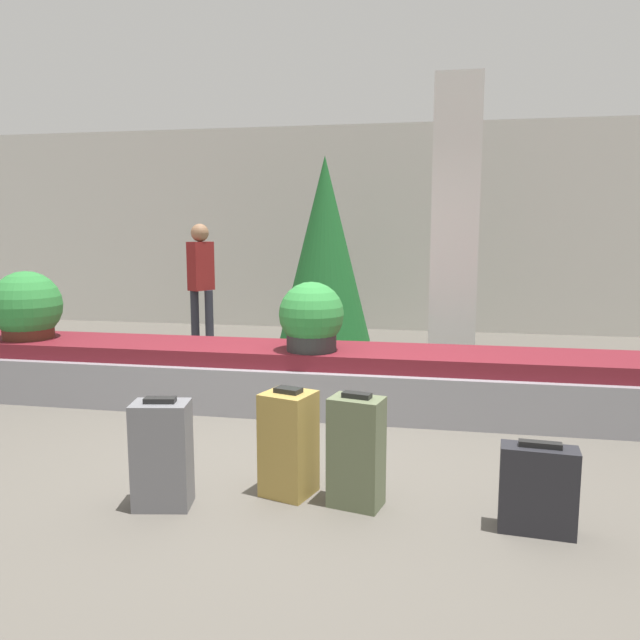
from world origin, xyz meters
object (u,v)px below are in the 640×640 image
(suitcase_0, at_px, (538,489))
(traveler_0, at_px, (201,275))
(pillar, at_px, (454,229))
(decorated_tree, at_px, (325,250))
(suitcase_1, at_px, (162,454))
(potted_plant_1, at_px, (27,308))
(suitcase_2, at_px, (356,452))
(suitcase_3, at_px, (289,443))
(potted_plant_0, at_px, (311,318))

(suitcase_0, bearing_deg, traveler_0, 134.03)
(pillar, distance_m, decorated_tree, 1.78)
(suitcase_1, bearing_deg, traveler_0, 98.33)
(pillar, height_order, suitcase_0, pillar)
(decorated_tree, bearing_deg, potted_plant_1, -135.21)
(suitcase_2, bearing_deg, suitcase_0, 4.97)
(suitcase_3, bearing_deg, decorated_tree, 114.68)
(decorated_tree, bearing_deg, potted_plant_0, -82.29)
(potted_plant_0, bearing_deg, pillar, 55.06)
(suitcase_1, xyz_separation_m, decorated_tree, (0.12, 4.59, 1.03))
(suitcase_0, xyz_separation_m, potted_plant_1, (-4.45, 2.04, 0.61))
(traveler_0, bearing_deg, suitcase_0, 66.44)
(suitcase_2, height_order, suitcase_3, suitcase_2)
(pillar, xyz_separation_m, suitcase_0, (0.39, -3.72, -1.36))
(suitcase_0, height_order, decorated_tree, decorated_tree)
(suitcase_1, distance_m, suitcase_2, 1.12)
(suitcase_3, distance_m, potted_plant_1, 3.58)
(potted_plant_1, height_order, decorated_tree, decorated_tree)
(suitcase_0, distance_m, suitcase_1, 2.09)
(potted_plant_1, xyz_separation_m, decorated_tree, (2.48, 2.46, 0.49))
(pillar, relative_size, traveler_0, 1.92)
(traveler_0, bearing_deg, suitcase_3, 54.91)
(suitcase_1, bearing_deg, potted_plant_0, 66.84)
(suitcase_0, bearing_deg, suitcase_2, 176.93)
(traveler_0, height_order, decorated_tree, decorated_tree)
(suitcase_2, bearing_deg, decorated_tree, 115.67)
(pillar, relative_size, decorated_tree, 1.28)
(suitcase_2, distance_m, potted_plant_1, 3.98)
(potted_plant_1, distance_m, traveler_0, 2.55)
(pillar, xyz_separation_m, traveler_0, (-3.22, 0.74, -0.61))
(suitcase_1, bearing_deg, suitcase_3, 14.42)
(suitcase_0, height_order, potted_plant_0, potted_plant_0)
(potted_plant_1, xyz_separation_m, traveler_0, (0.84, 2.41, 0.15))
(potted_plant_0, bearing_deg, suitcase_1, -102.92)
(pillar, height_order, suitcase_3, pillar)
(suitcase_2, bearing_deg, potted_plant_0, 122.28)
(pillar, relative_size, suitcase_3, 4.82)
(suitcase_1, height_order, traveler_0, traveler_0)
(potted_plant_1, bearing_deg, potted_plant_0, -1.84)
(pillar, relative_size, potted_plant_0, 5.31)
(suitcase_1, distance_m, decorated_tree, 4.70)
(suitcase_0, bearing_deg, suitcase_3, 175.76)
(potted_plant_1, distance_m, decorated_tree, 3.53)
(pillar, height_order, potted_plant_1, pillar)
(potted_plant_1, bearing_deg, suitcase_2, -28.83)
(potted_plant_1, height_order, traveler_0, traveler_0)
(pillar, xyz_separation_m, suitcase_2, (-0.60, -3.58, -1.27))
(suitcase_0, xyz_separation_m, suitcase_1, (-2.09, -0.08, 0.08))
(suitcase_1, xyz_separation_m, suitcase_3, (0.68, 0.31, 0.01))
(suitcase_3, height_order, potted_plant_0, potted_plant_0)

